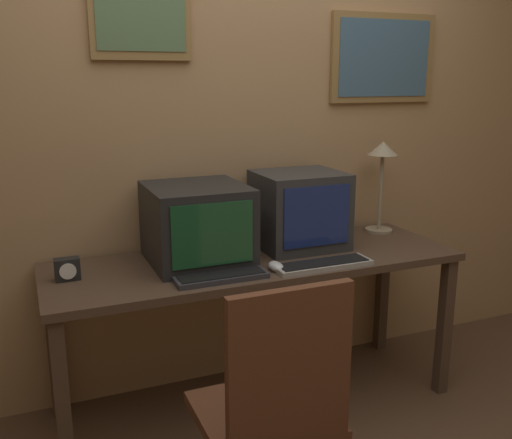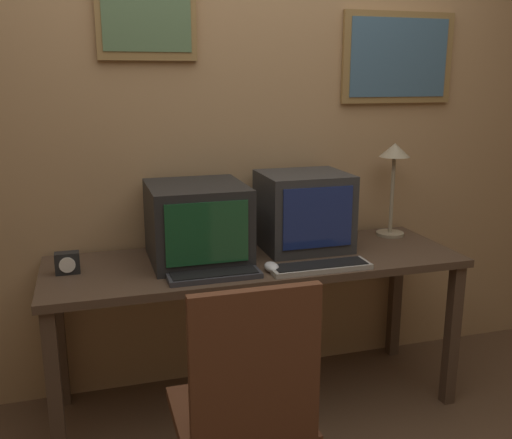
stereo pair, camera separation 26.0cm
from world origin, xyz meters
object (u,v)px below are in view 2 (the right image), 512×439
(keyboard_main, at_px, (214,275))
(keyboard_side, at_px, (320,267))
(monitor_right, at_px, (304,211))
(mouse_near_keyboard, at_px, (272,267))
(office_chair, at_px, (244,434))
(monitor_left, at_px, (197,222))
(desk_clock, at_px, (67,263))
(desk_lamp, at_px, (394,166))

(keyboard_main, height_order, keyboard_side, same)
(monitor_right, bearing_deg, mouse_near_keyboard, -131.32)
(office_chair, bearing_deg, monitor_right, 58.74)
(monitor_left, height_order, office_chair, monitor_left)
(desk_clock, bearing_deg, desk_lamp, 5.19)
(monitor_right, bearing_deg, keyboard_main, -149.54)
(mouse_near_keyboard, bearing_deg, desk_clock, 164.93)
(monitor_right, bearing_deg, monitor_left, -176.25)
(desk_clock, xyz_separation_m, office_chair, (0.55, -0.85, -0.37))
(monitor_left, height_order, keyboard_main, monitor_left)
(desk_clock, bearing_deg, monitor_right, 3.53)
(keyboard_side, height_order, desk_clock, desk_clock)
(keyboard_side, relative_size, desk_lamp, 0.92)
(keyboard_main, bearing_deg, desk_clock, 158.20)
(monitor_right, relative_size, desk_clock, 4.04)
(monitor_left, height_order, mouse_near_keyboard, monitor_left)
(keyboard_side, distance_m, desk_lamp, 0.79)
(desk_lamp, bearing_deg, desk_clock, -174.81)
(monitor_left, xyz_separation_m, keyboard_side, (0.48, -0.30, -0.16))
(keyboard_side, xyz_separation_m, mouse_near_keyboard, (-0.21, 0.04, 0.01))
(keyboard_side, relative_size, mouse_near_keyboard, 4.46)
(keyboard_main, bearing_deg, desk_lamp, 20.18)
(keyboard_side, bearing_deg, monitor_left, 148.47)
(monitor_left, xyz_separation_m, monitor_right, (0.53, 0.03, 0.01))
(office_chair, bearing_deg, keyboard_main, 86.11)
(monitor_left, relative_size, monitor_right, 1.11)
(mouse_near_keyboard, bearing_deg, monitor_right, 48.68)
(monitor_right, xyz_separation_m, keyboard_main, (-0.52, -0.30, -0.17))
(desk_clock, height_order, desk_lamp, desk_lamp)
(monitor_left, distance_m, office_chair, 1.02)
(mouse_near_keyboard, bearing_deg, monitor_left, 136.29)
(monitor_left, distance_m, keyboard_side, 0.59)
(monitor_left, distance_m, desk_clock, 0.59)
(keyboard_main, height_order, desk_lamp, desk_lamp)
(monitor_left, relative_size, mouse_near_keyboard, 4.51)
(monitor_left, bearing_deg, keyboard_side, -31.53)
(monitor_left, height_order, desk_lamp, desk_lamp)
(monitor_left, height_order, monitor_right, monitor_right)
(keyboard_main, distance_m, desk_lamp, 1.17)
(monitor_left, height_order, desk_clock, monitor_left)
(monitor_left, xyz_separation_m, mouse_near_keyboard, (0.27, -0.26, -0.16))
(keyboard_side, xyz_separation_m, desk_clock, (-1.06, 0.26, 0.03))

